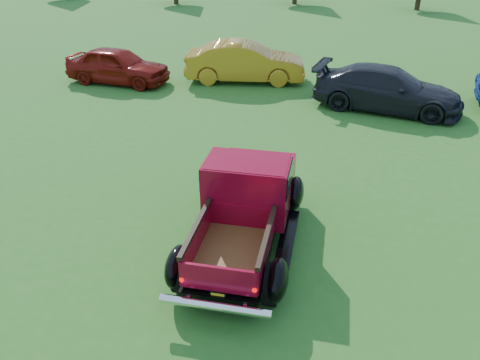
{
  "coord_description": "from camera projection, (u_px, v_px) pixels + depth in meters",
  "views": [
    {
      "loc": [
        1.36,
        -7.54,
        5.46
      ],
      "look_at": [
        -0.38,
        0.2,
        1.11
      ],
      "focal_mm": 35.0,
      "sensor_mm": 36.0,
      "label": 1
    }
  ],
  "objects": [
    {
      "name": "show_car_red",
      "position": [
        118.0,
        65.0,
        18.01
      ],
      "size": [
        4.13,
        1.98,
        1.36
      ],
      "primitive_type": "imported",
      "rotation": [
        0.0,
        0.0,
        1.48
      ],
      "color": "maroon",
      "rests_on": "ground"
    },
    {
      "name": "ground",
      "position": [
        257.0,
        236.0,
        9.34
      ],
      "size": [
        120.0,
        120.0,
        0.0
      ],
      "primitive_type": "plane",
      "color": "#28631C",
      "rests_on": "ground"
    },
    {
      "name": "show_car_grey",
      "position": [
        387.0,
        89.0,
        15.39
      ],
      "size": [
        5.1,
        2.84,
        1.4
      ],
      "primitive_type": "imported",
      "rotation": [
        0.0,
        0.0,
        1.38
      ],
      "color": "black",
      "rests_on": "ground"
    },
    {
      "name": "show_car_yellow",
      "position": [
        245.0,
        62.0,
        18.16
      ],
      "size": [
        4.78,
        2.29,
        1.51
      ],
      "primitive_type": "imported",
      "rotation": [
        0.0,
        0.0,
        1.73
      ],
      "color": "#BD7C19",
      "rests_on": "ground"
    },
    {
      "name": "pickup_truck",
      "position": [
        247.0,
        201.0,
        9.0
      ],
      "size": [
        2.15,
        4.47,
        1.64
      ],
      "rotation": [
        0.0,
        0.0,
        0.02
      ],
      "color": "black",
      "rests_on": "ground"
    }
  ]
}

